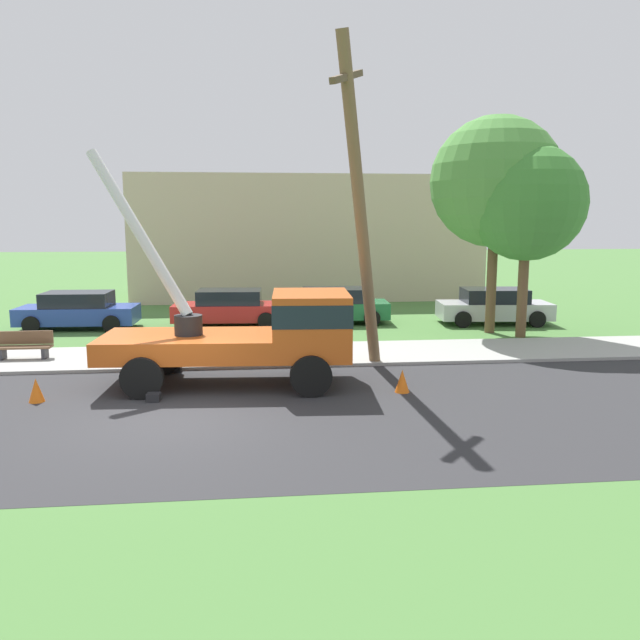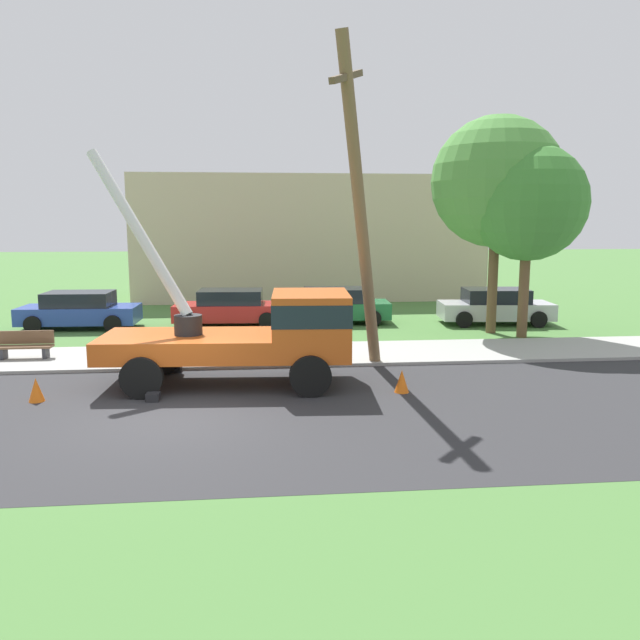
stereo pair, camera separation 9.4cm
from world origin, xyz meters
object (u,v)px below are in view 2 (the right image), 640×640
(leaning_utility_pole, at_px, (360,208))
(parked_sedan_silver, at_px, (495,306))
(parked_sedan_green, at_px, (335,306))
(utility_truck, at_px, (259,330))
(parked_sedan_blue, at_px, (80,310))
(parked_sedan_red, at_px, (231,308))
(traffic_cone_ahead, at_px, (402,381))
(roadside_tree_near, at_px, (528,203))
(traffic_cone_behind, at_px, (36,390))
(park_bench, at_px, (25,346))
(roadside_tree_far, at_px, (497,182))

(leaning_utility_pole, height_order, parked_sedan_silver, leaning_utility_pole)
(parked_sedan_green, height_order, parked_sedan_silver, same)
(utility_truck, distance_m, parked_sedan_blue, 11.40)
(utility_truck, distance_m, parked_sedan_red, 9.33)
(utility_truck, bearing_deg, parked_sedan_green, 71.86)
(parked_sedan_silver, bearing_deg, traffic_cone_ahead, -121.99)
(leaning_utility_pole, xyz_separation_m, parked_sedan_green, (0.41, 8.57, -3.76))
(parked_sedan_red, bearing_deg, roadside_tree_near, -19.12)
(traffic_cone_behind, relative_size, roadside_tree_near, 0.08)
(parked_sedan_blue, bearing_deg, parked_sedan_green, 1.93)
(parked_sedan_blue, bearing_deg, traffic_cone_ahead, -44.90)
(utility_truck, xyz_separation_m, traffic_cone_ahead, (3.43, -1.16, -1.13))
(utility_truck, bearing_deg, park_bench, 154.27)
(traffic_cone_ahead, xyz_separation_m, roadside_tree_far, (5.17, 7.78, 5.20))
(traffic_cone_ahead, relative_size, roadside_tree_near, 0.08)
(parked_sedan_blue, xyz_separation_m, parked_sedan_red, (5.77, 0.15, 0.00))
(roadside_tree_far, bearing_deg, parked_sedan_red, 164.87)
(parked_sedan_silver, xyz_separation_m, park_bench, (-16.40, -5.21, -0.25))
(parked_sedan_blue, bearing_deg, traffic_cone_behind, -80.58)
(leaning_utility_pole, distance_m, roadside_tree_near, 8.22)
(utility_truck, bearing_deg, parked_sedan_red, 96.70)
(traffic_cone_ahead, bearing_deg, parked_sedan_blue, 135.10)
(leaning_utility_pole, bearing_deg, traffic_cone_ahead, -69.50)
(parked_sedan_blue, height_order, parked_sedan_silver, same)
(traffic_cone_behind, relative_size, parked_sedan_silver, 0.12)
(traffic_cone_behind, relative_size, parked_sedan_red, 0.12)
(utility_truck, distance_m, parked_sedan_green, 9.93)
(parked_sedan_blue, bearing_deg, roadside_tree_near, -12.07)
(park_bench, bearing_deg, roadside_tree_near, 7.99)
(parked_sedan_green, xyz_separation_m, parked_sedan_silver, (6.40, -0.87, 0.00))
(parked_sedan_silver, bearing_deg, roadside_tree_near, -92.49)
(utility_truck, height_order, parked_sedan_green, utility_truck)
(traffic_cone_behind, distance_m, parked_sedan_blue, 10.32)
(parked_sedan_blue, xyz_separation_m, roadside_tree_near, (16.21, -3.47, 4.01))
(parked_sedan_red, xyz_separation_m, roadside_tree_far, (9.68, -2.62, 4.77))
(traffic_cone_behind, bearing_deg, park_bench, 111.57)
(park_bench, height_order, roadside_tree_far, roadside_tree_far)
(roadside_tree_near, bearing_deg, utility_truck, -149.04)
(traffic_cone_ahead, relative_size, traffic_cone_behind, 1.00)
(traffic_cone_ahead, relative_size, park_bench, 0.35)
(traffic_cone_ahead, distance_m, parked_sedan_red, 11.34)
(utility_truck, relative_size, parked_sedan_red, 1.50)
(roadside_tree_near, bearing_deg, parked_sedan_red, 160.88)
(parked_sedan_blue, bearing_deg, leaning_utility_pole, -40.84)
(leaning_utility_pole, bearing_deg, utility_truck, -162.45)
(parked_sedan_blue, distance_m, roadside_tree_far, 16.35)
(utility_truck, distance_m, traffic_cone_behind, 5.40)
(traffic_cone_behind, xyz_separation_m, parked_sedan_blue, (-1.69, 10.17, 0.43))
(roadside_tree_near, relative_size, roadside_tree_far, 0.86)
(parked_sedan_blue, bearing_deg, roadside_tree_far, -9.06)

